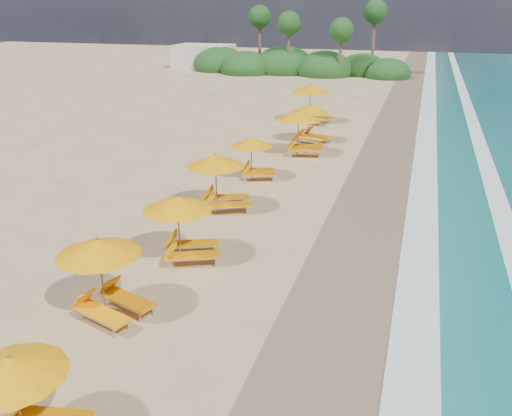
{
  "coord_description": "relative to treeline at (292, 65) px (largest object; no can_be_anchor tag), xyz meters",
  "views": [
    {
      "loc": [
        5.06,
        -16.13,
        7.77
      ],
      "look_at": [
        0.0,
        0.0,
        1.2
      ],
      "focal_mm": 37.24,
      "sensor_mm": 36.0,
      "label": 1
    }
  ],
  "objects": [
    {
      "name": "station_8",
      "position": [
        8.86,
        -31.31,
        0.28
      ],
      "size": [
        2.94,
        2.91,
        2.27
      ],
      "rotation": [
        0.0,
        0.0,
        -0.38
      ],
      "color": "olive",
      "rests_on": "ground"
    },
    {
      "name": "station_6",
      "position": [
        7.8,
        -38.89,
        0.13
      ],
      "size": [
        2.57,
        2.52,
        2.0
      ],
      "rotation": [
        0.0,
        0.0,
        0.35
      ],
      "color": "olive",
      "rests_on": "ground"
    },
    {
      "name": "station_9",
      "position": [
        7.82,
        -25.92,
        0.5
      ],
      "size": [
        3.45,
        3.39,
        2.68
      ],
      "rotation": [
        0.0,
        0.0,
        -0.36
      ],
      "color": "olive",
      "rests_on": "ground"
    },
    {
      "name": "station_5",
      "position": [
        7.73,
        -43.14,
        0.32
      ],
      "size": [
        3.08,
        3.06,
        2.34
      ],
      "rotation": [
        0.0,
        0.0,
        0.44
      ],
      "color": "olive",
      "rests_on": "ground"
    },
    {
      "name": "beach_building",
      "position": [
        -12.06,
        2.49,
        0.4
      ],
      "size": [
        7.0,
        5.0,
        2.8
      ],
      "primitive_type": "cube",
      "color": "beige",
      "rests_on": "ground"
    },
    {
      "name": "station_2",
      "position": [
        8.71,
        -55.57,
        0.14
      ],
      "size": [
        2.45,
        2.35,
        2.03
      ],
      "rotation": [
        0.0,
        0.0,
        0.19
      ],
      "color": "olive",
      "rests_on": "ground"
    },
    {
      "name": "station_7",
      "position": [
        8.94,
        -34.14,
        0.37
      ],
      "size": [
        2.95,
        2.82,
        2.43
      ],
      "rotation": [
        0.0,
        0.0,
        0.2
      ],
      "color": "olive",
      "rests_on": "ground"
    },
    {
      "name": "ground",
      "position": [
        9.94,
        -45.51,
        -1.0
      ],
      "size": [
        160.0,
        160.0,
        0.0
      ],
      "primitive_type": "plane",
      "color": "tan",
      "rests_on": "ground"
    },
    {
      "name": "station_4",
      "position": [
        8.23,
        -47.63,
        0.26
      ],
      "size": [
        2.94,
        2.92,
        2.24
      ],
      "rotation": [
        0.0,
        0.0,
        0.43
      ],
      "color": "olive",
      "rests_on": "ground"
    },
    {
      "name": "treeline",
      "position": [
        0.0,
        0.0,
        0.0
      ],
      "size": [
        25.8,
        8.8,
        9.74
      ],
      "color": "#163D14",
      "rests_on": "ground"
    },
    {
      "name": "station_3",
      "position": [
        7.67,
        -51.24,
        0.26
      ],
      "size": [
        2.83,
        2.76,
        2.24
      ],
      "rotation": [
        0.0,
        0.0,
        -0.31
      ],
      "color": "olive",
      "rests_on": "ground"
    },
    {
      "name": "surf_foam",
      "position": [
        16.64,
        -45.51,
        -0.97
      ],
      "size": [
        4.0,
        160.0,
        0.01
      ],
      "color": "white",
      "rests_on": "ground"
    },
    {
      "name": "wet_sand",
      "position": [
        13.94,
        -45.51,
        -0.99
      ],
      "size": [
        4.0,
        160.0,
        0.01
      ],
      "primitive_type": "cube",
      "color": "#81694D",
      "rests_on": "ground"
    }
  ]
}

